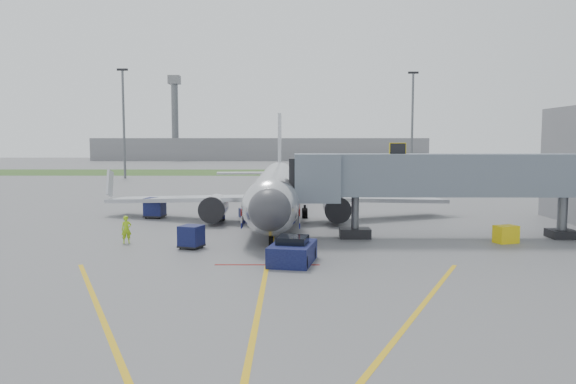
{
  "coord_description": "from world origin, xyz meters",
  "views": [
    {
      "loc": [
        1.37,
        -35.37,
        7.03
      ],
      "look_at": [
        1.12,
        6.58,
        3.2
      ],
      "focal_mm": 35.0,
      "sensor_mm": 36.0,
      "label": 1
    }
  ],
  "objects_px": {
    "airliner": "(276,189)",
    "pushback_tug": "(293,252)",
    "ramp_worker": "(126,230)",
    "belt_loader": "(249,213)"
  },
  "relations": [
    {
      "from": "airliner",
      "to": "ramp_worker",
      "type": "height_order",
      "value": "airliner"
    },
    {
      "from": "airliner",
      "to": "belt_loader",
      "type": "height_order",
      "value": "airliner"
    },
    {
      "from": "pushback_tug",
      "to": "ramp_worker",
      "type": "relative_size",
      "value": 2.18
    },
    {
      "from": "airliner",
      "to": "belt_loader",
      "type": "distance_m",
      "value": 3.33
    },
    {
      "from": "airliner",
      "to": "pushback_tug",
      "type": "height_order",
      "value": "airliner"
    },
    {
      "from": "belt_loader",
      "to": "airliner",
      "type": "bearing_deg",
      "value": 2.88
    },
    {
      "from": "airliner",
      "to": "pushback_tug",
      "type": "distance_m",
      "value": 18.91
    },
    {
      "from": "ramp_worker",
      "to": "pushback_tug",
      "type": "bearing_deg",
      "value": -52.71
    },
    {
      "from": "airliner",
      "to": "ramp_worker",
      "type": "xyz_separation_m",
      "value": [
        -9.98,
        -12.54,
        -1.69
      ]
    },
    {
      "from": "pushback_tug",
      "to": "ramp_worker",
      "type": "bearing_deg",
      "value": 151.47
    }
  ]
}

